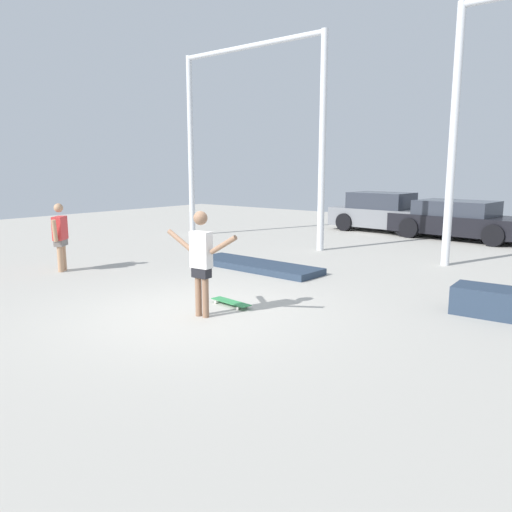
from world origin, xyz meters
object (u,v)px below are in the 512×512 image
object	(u,v)px
parked_car_black	(459,220)
bystander	(60,235)
parked_car_grey	(383,213)
manual_pad	(257,266)
skateboard	(231,302)
skateboarder	(201,257)

from	to	relation	value
parked_car_black	bystander	distance (m)	12.60
parked_car_grey	manual_pad	bearing A→B (deg)	-81.56
skateboard	manual_pad	world-z (taller)	manual_pad
manual_pad	parked_car_grey	xyz separation A→B (m)	(-0.74, 8.55, 0.63)
parked_car_grey	bystander	bearing A→B (deg)	-99.26
parked_car_grey	bystander	distance (m)	11.92
skateboard	skateboarder	bearing A→B (deg)	-78.62
manual_pad	parked_car_black	size ratio (longest dim) A/B	0.72
skateboarder	manual_pad	xyz separation A→B (m)	(-1.75, 3.58, -0.91)
manual_pad	parked_car_grey	bearing A→B (deg)	94.95
skateboarder	parked_car_black	size ratio (longest dim) A/B	0.37
parked_car_grey	bystander	xyz separation A→B (m)	(-2.63, -11.63, 0.16)
parked_car_grey	parked_car_black	xyz separation A→B (m)	(2.88, -0.30, -0.06)
skateboard	manual_pad	distance (m)	3.27
parked_car_grey	skateboarder	bearing A→B (deg)	-74.91
skateboarder	parked_car_black	bearing A→B (deg)	82.64
skateboarder	parked_car_grey	xyz separation A→B (m)	(-2.49, 12.13, -0.28)
manual_pad	skateboard	bearing A→B (deg)	-59.06
parked_car_grey	bystander	size ratio (longest dim) A/B	2.56
skateboard	parked_car_black	size ratio (longest dim) A/B	0.18
skateboard	parked_car_black	distance (m)	11.08
skateboarder	bystander	xyz separation A→B (m)	(-5.12, 0.50, -0.13)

